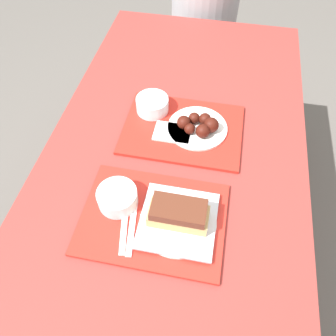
# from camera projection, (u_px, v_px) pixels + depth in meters

# --- Properties ---
(ground_plane) EXTENTS (12.00, 12.00, 0.00)m
(ground_plane) POSITION_uv_depth(u_px,v_px,m) (168.00, 264.00, 1.61)
(ground_plane) COLOR #605B56
(picnic_table) EXTENTS (0.85, 1.86, 0.75)m
(picnic_table) POSITION_uv_depth(u_px,v_px,m) (169.00, 192.00, 1.08)
(picnic_table) COLOR maroon
(picnic_table) RESTS_ON ground_plane
(picnic_bench_far) EXTENTS (0.81, 0.28, 0.45)m
(picnic_bench_far) POSITION_uv_depth(u_px,v_px,m) (205.00, 59.00, 1.98)
(picnic_bench_far) COLOR maroon
(picnic_bench_far) RESTS_ON ground_plane
(tray_near) EXTENTS (0.40, 0.30, 0.01)m
(tray_near) POSITION_uv_depth(u_px,v_px,m) (153.00, 218.00, 0.91)
(tray_near) COLOR red
(tray_near) RESTS_ON picnic_table
(tray_far) EXTENTS (0.40, 0.30, 0.01)m
(tray_far) POSITION_uv_depth(u_px,v_px,m) (183.00, 129.00, 1.12)
(tray_far) COLOR red
(tray_far) RESTS_ON picnic_table
(bowl_coleslaw_near) EXTENTS (0.11, 0.11, 0.05)m
(bowl_coleslaw_near) POSITION_uv_depth(u_px,v_px,m) (117.00, 197.00, 0.91)
(bowl_coleslaw_near) COLOR silver
(bowl_coleslaw_near) RESTS_ON tray_near
(brisket_sandwich_plate) EXTENTS (0.21, 0.21, 0.08)m
(brisket_sandwich_plate) POSITION_uv_depth(u_px,v_px,m) (178.00, 217.00, 0.88)
(brisket_sandwich_plate) COLOR white
(brisket_sandwich_plate) RESTS_ON tray_near
(plastic_fork_near) EXTENTS (0.05, 0.17, 0.00)m
(plastic_fork_near) POSITION_uv_depth(u_px,v_px,m) (124.00, 225.00, 0.89)
(plastic_fork_near) COLOR white
(plastic_fork_near) RESTS_ON tray_near
(plastic_knife_near) EXTENTS (0.04, 0.17, 0.00)m
(plastic_knife_near) POSITION_uv_depth(u_px,v_px,m) (132.00, 227.00, 0.89)
(plastic_knife_near) COLOR white
(plastic_knife_near) RESTS_ON tray_near
(condiment_packet) EXTENTS (0.04, 0.03, 0.01)m
(condiment_packet) POSITION_uv_depth(u_px,v_px,m) (160.00, 197.00, 0.94)
(condiment_packet) COLOR #3F3F47
(condiment_packet) RESTS_ON tray_near
(bowl_coleslaw_far) EXTENTS (0.11, 0.11, 0.05)m
(bowl_coleslaw_far) POSITION_uv_depth(u_px,v_px,m) (152.00, 104.00, 1.14)
(bowl_coleslaw_far) COLOR silver
(bowl_coleslaw_far) RESTS_ON tray_far
(wings_plate_far) EXTENTS (0.20, 0.20, 0.06)m
(wings_plate_far) POSITION_uv_depth(u_px,v_px,m) (199.00, 126.00, 1.09)
(wings_plate_far) COLOR white
(wings_plate_far) RESTS_ON tray_far
(napkin_far) EXTENTS (0.12, 0.09, 0.01)m
(napkin_far) POSITION_uv_depth(u_px,v_px,m) (172.00, 133.00, 1.09)
(napkin_far) COLOR white
(napkin_far) RESTS_ON tray_far
(person_seated_across) EXTENTS (0.35, 0.35, 0.66)m
(person_seated_across) POSITION_uv_depth(u_px,v_px,m) (205.00, 1.00, 1.70)
(person_seated_across) COLOR #9E9EA3
(person_seated_across) RESTS_ON picnic_bench_far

